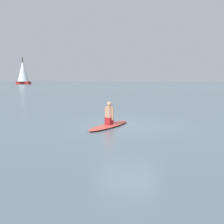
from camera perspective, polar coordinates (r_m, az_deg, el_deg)
The scene contains 4 objects.
ground_plane at distance 11.05m, azimuth 3.54°, elevation -2.83°, with size 400.00×400.00×0.00m, color slate.
surfboard at distance 10.56m, azimuth -0.62°, elevation -2.99°, with size 2.75×0.64×0.11m, color #D84C3F.
person_paddler at distance 10.48m, azimuth -0.63°, elevation -0.45°, with size 0.40×0.37×0.93m.
sailboat_distant at distance 102.93m, azimuth -19.08°, elevation 8.41°, with size 5.87×4.45×9.98m.
Camera 1 is at (1.91, -10.71, 1.94)m, focal length 41.38 mm.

